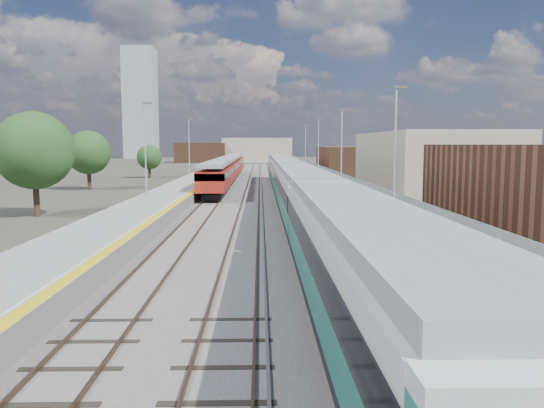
{
  "coord_description": "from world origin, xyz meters",
  "views": [
    {
      "loc": [
        -1.12,
        -8.28,
        5.22
      ],
      "look_at": [
        -0.52,
        18.38,
        2.2
      ],
      "focal_mm": 35.0,
      "sensor_mm": 36.0,
      "label": 1
    }
  ],
  "objects": [
    {
      "name": "ground",
      "position": [
        0.0,
        50.0,
        0.0
      ],
      "size": [
        320.0,
        320.0,
        0.0
      ],
      "primitive_type": "plane",
      "color": "#47443A",
      "rests_on": "ground"
    },
    {
      "name": "ballast_bed",
      "position": [
        -2.25,
        52.5,
        0.03
      ],
      "size": [
        10.5,
        155.0,
        0.06
      ],
      "primitive_type": "cube",
      "color": "#565451",
      "rests_on": "ground"
    },
    {
      "name": "tracks",
      "position": [
        -1.65,
        54.18,
        0.11
      ],
      "size": [
        8.96,
        160.0,
        0.17
      ],
      "color": "#4C3323",
      "rests_on": "ground"
    },
    {
      "name": "platform_right",
      "position": [
        5.28,
        52.49,
        0.54
      ],
      "size": [
        4.7,
        155.0,
        8.52
      ],
      "color": "slate",
      "rests_on": "ground"
    },
    {
      "name": "platform_left",
      "position": [
        -9.05,
        52.49,
        0.52
      ],
      "size": [
        4.3,
        155.0,
        8.52
      ],
      "color": "slate",
      "rests_on": "ground"
    },
    {
      "name": "buildings",
      "position": [
        -18.12,
        138.6,
        10.7
      ],
      "size": [
        72.0,
        185.5,
        40.0
      ],
      "color": "brown",
      "rests_on": "ground"
    },
    {
      "name": "green_train",
      "position": [
        1.5,
        34.4,
        2.16
      ],
      "size": [
        2.79,
        77.62,
        3.07
      ],
      "color": "black",
      "rests_on": "ground"
    },
    {
      "name": "red_train",
      "position": [
        -5.5,
        64.23,
        1.97
      ],
      "size": [
        2.64,
        53.7,
        3.34
      ],
      "color": "black",
      "rests_on": "ground"
    },
    {
      "name": "tree_a",
      "position": [
        -17.31,
        30.17,
        4.75
      ],
      "size": [
        5.57,
        5.57,
        7.55
      ],
      "color": "#382619",
      "rests_on": "ground"
    },
    {
      "name": "tree_b",
      "position": [
        -20.8,
        53.04,
        4.26
      ],
      "size": [
        5.0,
        5.0,
        6.77
      ],
      "color": "#382619",
      "rests_on": "ground"
    },
    {
      "name": "tree_c",
      "position": [
        -18.25,
        74.12,
        3.23
      ],
      "size": [
        3.79,
        3.79,
        5.14
      ],
      "color": "#382619",
      "rests_on": "ground"
    },
    {
      "name": "tree_d",
      "position": [
        22.88,
        59.09,
        4.11
      ],
      "size": [
        4.82,
        4.82,
        6.53
      ],
      "color": "#382619",
      "rests_on": "ground"
    }
  ]
}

